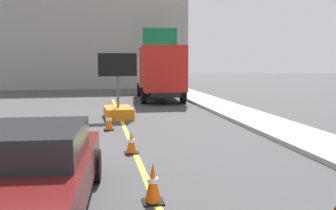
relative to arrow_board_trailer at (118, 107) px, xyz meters
name	(u,v)px	position (x,y,z in m)	size (l,w,h in m)	color
arrow_board_trailer	(118,107)	(0.00, 0.00, 0.00)	(1.60, 1.86, 2.70)	orange
box_truck	(160,71)	(2.89, 6.45, 1.27)	(2.80, 6.61, 3.19)	black
pickup_car	(28,172)	(-1.97, -9.47, 0.22)	(2.33, 4.74, 1.38)	#591414
highway_guide_sign	(168,46)	(4.55, 12.43, 2.94)	(2.79, 0.24, 5.00)	gray
far_building_block	(70,35)	(-3.10, 18.55, 4.05)	(19.82, 6.74, 9.05)	gray
traffic_cone_mid_lane	(153,183)	(0.04, -9.39, -0.13)	(0.36, 0.36, 0.70)	black
traffic_cone_far_lane	(131,143)	(-0.01, -5.97, -0.19)	(0.36, 0.36, 0.59)	black
traffic_cone_curbside	(109,121)	(-0.49, -2.63, -0.16)	(0.36, 0.36, 0.66)	black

